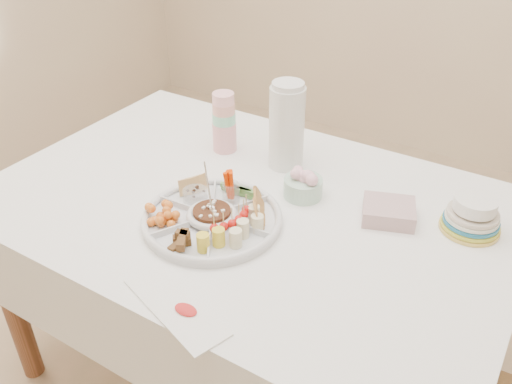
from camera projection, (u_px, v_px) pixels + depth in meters
The scene contains 16 objects.
floor at pixel (248, 369), 2.01m from camera, with size 4.00×4.00×0.00m, color tan.
dining_table at pixel (248, 295), 1.80m from camera, with size 1.52×1.02×0.76m, color white.
party_tray at pixel (212, 217), 1.48m from camera, with size 0.38×0.38×0.04m, color silver.
bean_dip at pixel (212, 214), 1.48m from camera, with size 0.10×0.10×0.04m, color #3C2015.
tortillas at pixel (259, 210), 1.47m from camera, with size 0.09×0.09×0.06m, color olive, non-canonical shape.
carrot_cucumber at pixel (236, 182), 1.56m from camera, with size 0.10×0.10×0.09m, color #F13B00, non-canonical shape.
pita_raisins at pixel (192, 188), 1.57m from camera, with size 0.10×0.10×0.05m, color #E1BF73, non-canonical shape.
cherries at pixel (164, 213), 1.48m from camera, with size 0.11×0.11×0.04m, color orange, non-canonical shape.
granola_chunks at pixel (184, 238), 1.38m from camera, with size 0.09×0.09×0.04m, color brown, non-canonical shape.
banana_tomato at pixel (235, 231), 1.37m from camera, with size 0.11×0.11×0.09m, color #DCC87C, non-canonical shape.
cup_stack at pixel (224, 120), 1.79m from camera, with size 0.08×0.08×0.22m, color white.
thermos at pixel (287, 125), 1.69m from camera, with size 0.11×0.11×0.29m, color silver.
flower_bowl at pixel (303, 183), 1.59m from camera, with size 0.11×0.11×0.09m, color #92C9AE.
napkin_stack at pixel (389, 212), 1.50m from camera, with size 0.14×0.12×0.05m, color #B99598.
plate_stack at pixel (473, 214), 1.44m from camera, with size 0.16×0.16×0.10m, color #E6B34D.
placemat at pixel (176, 307), 1.23m from camera, with size 0.30×0.10×0.01m, color white.
Camera 1 is at (0.72, -1.11, 1.65)m, focal length 38.00 mm.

